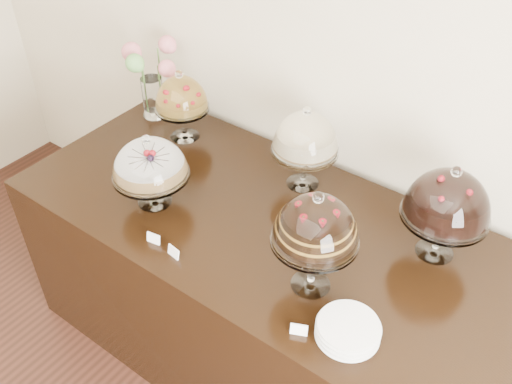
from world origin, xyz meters
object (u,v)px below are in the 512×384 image
Objects in this scene: plate_stack at (348,330)px; display_counter at (262,290)px; cake_stand_cheesecake at (306,136)px; cake_stand_sugar_sponge at (149,162)px; flower_vase at (150,75)px; cake_stand_choco_layer at (316,225)px; cake_stand_fruit_tart at (181,97)px; cake_stand_dark_choco at (449,200)px.

display_counter is at bearing 151.77° from plate_stack.
cake_stand_sugar_sponge is at bearing -132.43° from cake_stand_cheesecake.
flower_vase is (-0.50, 0.52, 0.02)m from cake_stand_sugar_sponge.
flower_vase reaches higher than cake_stand_sugar_sponge.
cake_stand_cheesecake reaches higher than cake_stand_sugar_sponge.
flower_vase is (-0.95, 0.33, 0.68)m from display_counter.
plate_stack is at bearing -6.86° from cake_stand_sugar_sponge.
flower_vase is (-1.30, 0.52, -0.07)m from cake_stand_choco_layer.
cake_stand_cheesecake reaches higher than cake_stand_fruit_tart.
flower_vase is (-0.26, 0.06, 0.01)m from cake_stand_fruit_tart.
cake_stand_fruit_tart is at bearing 155.27° from plate_stack.
cake_stand_choco_layer is at bearing -0.05° from cake_stand_sugar_sponge.
display_counter is 6.02× the size of cake_stand_fruit_tart.
cake_stand_fruit_tart is 0.27m from flower_vase.
plate_stack is (1.53, -0.64, -0.20)m from flower_vase.
cake_stand_choco_layer is at bearing -54.34° from cake_stand_cheesecake.
cake_stand_dark_choco is 1.95× the size of plate_stack.
cake_stand_fruit_tart is at bearing 158.38° from display_counter.
cake_stand_choco_layer is 2.05× the size of plate_stack.
cake_stand_cheesecake is 0.96× the size of cake_stand_dark_choco.
cake_stand_dark_choco reaches higher than display_counter.
cake_stand_fruit_tart is at bearing 117.51° from cake_stand_sugar_sponge.
cake_stand_choco_layer is 1.09× the size of flower_vase.
display_counter is 4.99× the size of cake_stand_choco_layer.
cake_stand_dark_choco reaches higher than plate_stack.
flower_vase is at bearing 176.97° from cake_stand_dark_choco.
cake_stand_fruit_tart is (-1.34, 0.03, -0.04)m from cake_stand_dark_choco.
plate_stack is (0.58, -0.61, -0.22)m from cake_stand_cheesecake.
cake_stand_cheesecake is 1.09× the size of cake_stand_fruit_tart.
cake_stand_choco_layer is 0.61m from cake_stand_cheesecake.
cake_stand_cheesecake is at bearing 47.57° from cake_stand_sugar_sponge.
plate_stack is (-0.08, -0.56, -0.24)m from cake_stand_dark_choco.
flower_vase reaches higher than cake_stand_cheesecake.
display_counter is at bearing 22.74° from cake_stand_sugar_sponge.
cake_stand_dark_choco is at bearing -3.03° from flower_vase.
cake_stand_choco_layer is 0.53m from cake_stand_dark_choco.
cake_stand_cheesecake is 0.87m from plate_stack.
cake_stand_dark_choco is (0.66, -0.06, 0.01)m from cake_stand_cheesecake.
cake_stand_sugar_sponge is 0.72m from flower_vase.
cake_stand_sugar_sponge is at bearing -45.91° from flower_vase.
flower_vase reaches higher than display_counter.
cake_stand_cheesecake is (-0.35, 0.49, -0.05)m from cake_stand_choco_layer.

